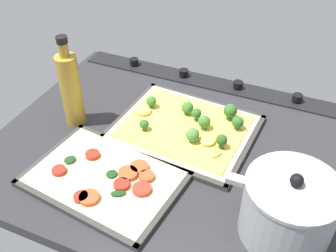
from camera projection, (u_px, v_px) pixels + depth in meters
The scene contains 8 objects.
ground_plane at pixel (170, 150), 97.08cm from camera, with size 85.01×68.18×3.00cm, color #28282B.
stove_control_panel at pixel (210, 82), 117.63cm from camera, with size 81.61×7.00×2.60cm.
baking_tray_front at pixel (184, 130), 100.13cm from camera, with size 36.46×31.05×1.30cm.
broccoli_pizza at pixel (187, 126), 99.22cm from camera, with size 33.90×28.49×5.78cm.
baking_tray_back at pixel (105, 179), 86.84cm from camera, with size 35.77×27.15×1.30cm.
veggie_pizza_back at pixel (106, 178), 86.19cm from camera, with size 33.08×24.46×1.90cm.
cooking_pot at pixel (288, 209), 72.55cm from camera, with size 24.41×17.55×15.55cm.
oil_bottle at pixel (71, 88), 97.24cm from camera, with size 5.26×5.26×24.30cm.
Camera 1 is at (-27.72, 66.07, 64.28)cm, focal length 41.96 mm.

